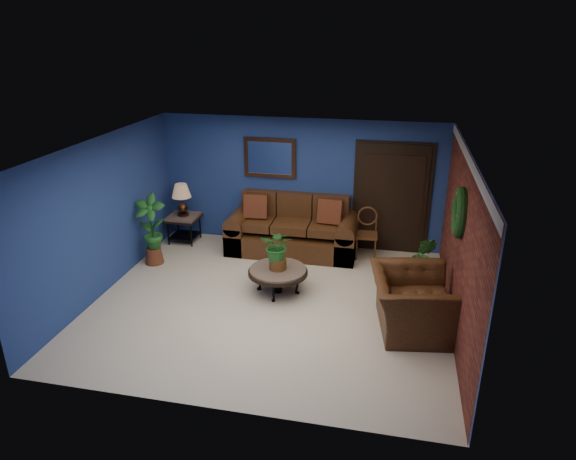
% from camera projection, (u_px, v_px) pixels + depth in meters
% --- Properties ---
extents(floor, '(5.50, 5.50, 0.00)m').
position_uv_depth(floor, '(271.00, 302.00, 8.15)').
color(floor, beige).
rests_on(floor, ground).
extents(wall_back, '(5.50, 0.04, 2.50)m').
position_uv_depth(wall_back, '(301.00, 183.00, 9.95)').
color(wall_back, navy).
rests_on(wall_back, ground).
extents(wall_left, '(0.04, 5.00, 2.50)m').
position_uv_depth(wall_left, '(103.00, 216.00, 8.22)').
color(wall_left, navy).
rests_on(wall_left, ground).
extents(wall_right_brick, '(0.04, 5.00, 2.50)m').
position_uv_depth(wall_right_brick, '(461.00, 244.00, 7.15)').
color(wall_right_brick, maroon).
rests_on(wall_right_brick, ground).
extents(ceiling, '(5.50, 5.00, 0.02)m').
position_uv_depth(ceiling, '(268.00, 147.00, 7.22)').
color(ceiling, white).
rests_on(ceiling, wall_back).
extents(crown_molding, '(0.03, 5.00, 0.14)m').
position_uv_depth(crown_molding, '(470.00, 162.00, 6.72)').
color(crown_molding, white).
rests_on(crown_molding, wall_right_brick).
extents(wall_mirror, '(1.02, 0.06, 0.77)m').
position_uv_depth(wall_mirror, '(270.00, 158.00, 9.86)').
color(wall_mirror, '#472716').
rests_on(wall_mirror, wall_back).
extents(closet_door, '(1.44, 0.06, 2.18)m').
position_uv_depth(closet_door, '(391.00, 199.00, 9.66)').
color(closet_door, black).
rests_on(closet_door, wall_back).
extents(wreath, '(0.16, 0.72, 0.72)m').
position_uv_depth(wreath, '(460.00, 213.00, 7.04)').
color(wreath, black).
rests_on(wreath, wall_right_brick).
extents(sofa, '(2.45, 1.06, 1.10)m').
position_uv_depth(sofa, '(293.00, 233.00, 9.92)').
color(sofa, '#4D2B16').
rests_on(sofa, ground).
extents(coffee_table, '(0.98, 0.98, 0.42)m').
position_uv_depth(coffee_table, '(278.00, 272.00, 8.34)').
color(coffee_table, '#58544D').
rests_on(coffee_table, ground).
extents(end_table, '(0.61, 0.61, 0.56)m').
position_uv_depth(end_table, '(184.00, 222.00, 10.30)').
color(end_table, '#58544D').
rests_on(end_table, ground).
extents(table_lamp, '(0.38, 0.38, 0.63)m').
position_uv_depth(table_lamp, '(182.00, 196.00, 10.10)').
color(table_lamp, '#472716').
rests_on(table_lamp, end_table).
extents(side_chair, '(0.43, 0.43, 0.95)m').
position_uv_depth(side_chair, '(367.00, 229.00, 9.61)').
color(side_chair, brown).
rests_on(side_chair, ground).
extents(armchair, '(1.31, 1.45, 0.84)m').
position_uv_depth(armchair, '(412.00, 302.00, 7.31)').
color(armchair, '#4D2B16').
rests_on(armchair, ground).
extents(coffee_plant, '(0.52, 0.46, 0.68)m').
position_uv_depth(coffee_plant, '(278.00, 248.00, 8.18)').
color(coffee_plant, brown).
rests_on(coffee_plant, coffee_table).
extents(floor_plant, '(0.45, 0.39, 0.86)m').
position_uv_depth(floor_plant, '(423.00, 259.00, 8.59)').
color(floor_plant, brown).
rests_on(floor_plant, ground).
extents(tall_plant, '(0.59, 0.43, 1.31)m').
position_uv_depth(tall_plant, '(151.00, 228.00, 9.24)').
color(tall_plant, brown).
rests_on(tall_plant, ground).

